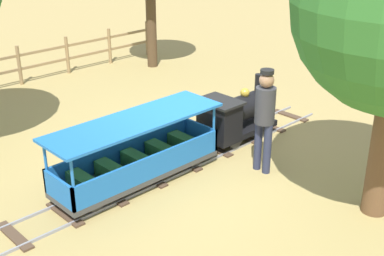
% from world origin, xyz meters
% --- Properties ---
extents(ground_plane, '(60.00, 60.00, 0.00)m').
position_xyz_m(ground_plane, '(0.00, 0.00, 0.00)').
color(ground_plane, '#A38C51').
extents(track, '(0.76, 6.40, 0.04)m').
position_xyz_m(track, '(0.00, -0.10, 0.02)').
color(track, gray).
rests_on(track, ground_plane).
extents(locomotive, '(0.72, 1.45, 1.04)m').
position_xyz_m(locomotive, '(0.00, 1.11, 0.48)').
color(locomotive, black).
rests_on(locomotive, ground_plane).
extents(passenger_car, '(0.82, 2.70, 0.97)m').
position_xyz_m(passenger_car, '(0.00, -1.00, 0.42)').
color(passenger_car, '#3F3F3F').
rests_on(passenger_car, ground_plane).
extents(conductor_person, '(0.30, 0.30, 1.62)m').
position_xyz_m(conductor_person, '(1.01, 0.62, 0.96)').
color(conductor_person, '#282D47').
rests_on(conductor_person, ground_plane).
extents(fence_section, '(0.08, 7.48, 0.90)m').
position_xyz_m(fence_section, '(-5.40, -0.10, 0.48)').
color(fence_section, '#93754C').
rests_on(fence_section, ground_plane).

